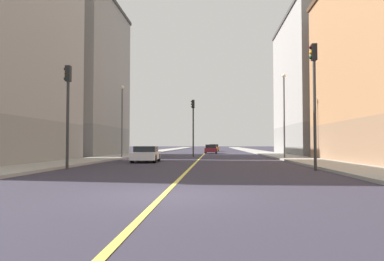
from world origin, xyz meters
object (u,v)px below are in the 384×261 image
Objects in this scene: car_maroon at (211,149)px; building_right_midblock at (78,78)px; traffic_light_left_near at (314,89)px; building_left_mid at (321,86)px; street_lamp_right_near at (122,113)px; car_white at (146,154)px; car_orange at (214,148)px; traffic_light_right_near at (68,102)px; traffic_light_median_far at (193,120)px; street_lamp_left_near at (284,107)px.

building_right_midblock is at bearing -147.63° from car_maroon.
traffic_light_left_near reaches higher than car_maroon.
building_left_mid reaches higher than car_maroon.
traffic_light_left_near is 0.95× the size of street_lamp_right_near.
traffic_light_left_near is at bearing -80.15° from car_maroon.
car_white is at bearing -62.83° from street_lamp_right_near.
car_white is at bearing -100.66° from car_maroon.
car_orange is at bearing 82.82° from car_white.
traffic_light_right_near is 1.35× the size of car_white.
building_right_midblock is at bearing 126.86° from car_white.
car_orange is at bearing 57.78° from building_right_midblock.
street_lamp_right_near is 1.59× the size of car_orange.
building_left_mid is at bearing 51.68° from traffic_light_right_near.
building_right_midblock is 32.85m from traffic_light_left_near.
building_right_midblock is 16.06m from traffic_light_median_far.
building_right_midblock is 4.14× the size of car_maroon.
traffic_light_left_near is at bearing -47.20° from street_lamp_right_near.
traffic_light_right_near is 0.93× the size of traffic_light_median_far.
building_left_mid is 17.76m from car_maroon.
car_orange is at bearing 96.18° from traffic_light_left_near.
car_white is (-3.02, -11.40, -3.41)m from traffic_light_median_far.
street_lamp_left_near is 1.68× the size of car_maroon.
car_orange is 1.05× the size of car_white.
traffic_light_right_near is 1.27× the size of car_maroon.
building_right_midblock is 2.66× the size of street_lamp_right_near.
street_lamp_right_near is (-14.65, 15.82, 0.13)m from traffic_light_left_near.
street_lamp_left_near is (1.01, 13.70, 0.43)m from traffic_light_left_near.
car_white is (11.52, -15.37, -8.93)m from building_right_midblock.
building_left_mid reaches higher than car_orange.
building_left_mid is at bearing 27.73° from traffic_light_median_far.
building_right_midblock is at bearing -171.48° from building_left_mid.
street_lamp_left_near is at bearing 43.02° from traffic_light_right_near.
traffic_light_left_near is 21.56m from street_lamp_right_near.
building_left_mid reaches higher than traffic_light_left_near.
street_lamp_right_near reaches higher than traffic_light_left_near.
building_right_midblock is (-30.90, -4.63, 0.47)m from building_left_mid.
street_lamp_left_near is at bearing -23.00° from building_right_midblock.
building_left_mid is 2.43× the size of street_lamp_left_near.
car_orange is at bearing 88.40° from car_maroon.
building_left_mid is at bearing 28.03° from street_lamp_right_near.
traffic_light_left_near is 13.75m from street_lamp_left_near.
car_orange is 42.41m from car_white.
traffic_light_right_near is 20.11m from street_lamp_left_near.
building_left_mid is 29.88m from traffic_light_left_near.
street_lamp_right_near is at bearing -151.97° from building_left_mid.
traffic_light_median_far is at bearing -94.25° from car_orange.
traffic_light_median_far is (-7.72, 19.62, -0.34)m from traffic_light_left_near.
car_maroon is (16.37, 10.38, -8.91)m from building_right_midblock.
car_maroon is at bearing 108.84° from street_lamp_left_near.
traffic_light_median_far is 30.94m from car_orange.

